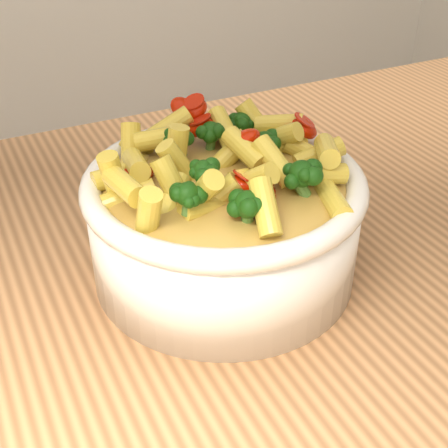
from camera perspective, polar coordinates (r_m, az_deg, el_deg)
name	(u,v)px	position (r m, az deg, el deg)	size (l,w,h in m)	color
table	(252,370)	(0.61, 2.62, -13.23)	(1.20, 0.80, 0.90)	tan
serving_bowl	(224,223)	(0.53, 0.00, 0.11)	(0.24, 0.24, 0.10)	white
pasta_salad	(224,157)	(0.50, 0.00, 6.13)	(0.19, 0.19, 0.04)	#E3C447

